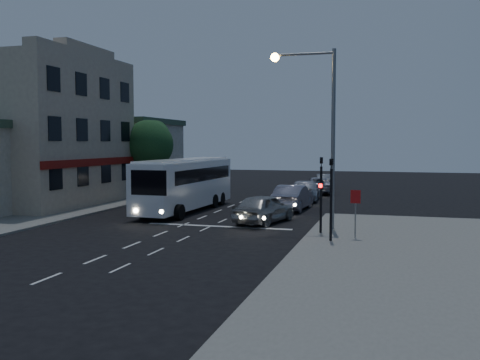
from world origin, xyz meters
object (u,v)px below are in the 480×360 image
(car_extra, at_px, (324,181))
(streetlight, at_px, (320,117))
(car_sedan_c, at_px, (318,185))
(street_tree, at_px, (149,142))
(car_sedan_b, at_px, (305,190))
(tour_bus, at_px, (186,183))
(car_suv, at_px, (264,209))
(regulatory_sign, at_px, (355,206))
(traffic_signal_side, at_px, (331,189))
(traffic_signal_main, at_px, (321,185))
(car_sedan_a, at_px, (293,197))

(car_extra, distance_m, streetlight, 26.74)
(car_sedan_c, bearing_deg, street_tree, 17.68)
(car_sedan_b, height_order, car_extra, car_sedan_b)
(tour_bus, bearing_deg, streetlight, -26.99)
(tour_bus, height_order, car_sedan_c, tour_bus)
(car_suv, height_order, regulatory_sign, regulatory_sign)
(streetlight, xyz_separation_m, street_tree, (-15.55, 12.82, -1.23))
(car_suv, relative_size, streetlight, 0.53)
(regulatory_sign, bearing_deg, traffic_signal_side, -136.08)
(car_sedan_c, height_order, traffic_signal_main, traffic_signal_main)
(traffic_signal_side, bearing_deg, car_extra, 97.51)
(tour_bus, height_order, street_tree, street_tree)
(traffic_signal_main, height_order, regulatory_sign, traffic_signal_main)
(car_sedan_b, xyz_separation_m, traffic_signal_main, (3.12, -15.21, 1.64))
(car_extra, bearing_deg, streetlight, 84.58)
(traffic_signal_main, height_order, street_tree, street_tree)
(car_sedan_b, bearing_deg, streetlight, 99.08)
(car_suv, height_order, car_sedan_b, car_suv)
(car_sedan_b, relative_size, traffic_signal_side, 1.32)
(traffic_signal_main, relative_size, regulatory_sign, 1.86)
(car_extra, distance_m, street_tree, 18.71)
(tour_bus, height_order, car_sedan_a, tour_bus)
(car_suv, relative_size, street_tree, 0.77)
(car_sedan_a, distance_m, traffic_signal_side, 11.91)
(car_sedan_b, distance_m, regulatory_sign, 16.95)
(car_sedan_c, height_order, traffic_signal_side, traffic_signal_side)
(car_suv, xyz_separation_m, car_sedan_b, (0.41, 12.19, -0.04))
(traffic_signal_main, xyz_separation_m, regulatory_sign, (1.70, -1.01, -0.82))
(car_sedan_a, bearing_deg, traffic_signal_side, 111.16)
(car_sedan_b, distance_m, car_sedan_c, 5.96)
(tour_bus, distance_m, streetlight, 11.42)
(car_suv, bearing_deg, streetlight, 167.65)
(tour_bus, bearing_deg, car_suv, -28.66)
(car_sedan_a, xyz_separation_m, car_sedan_c, (0.11, 11.95, -0.11))
(streetlight, bearing_deg, tour_bus, 150.74)
(car_sedan_a, xyz_separation_m, regulatory_sign, (4.72, -10.24, 0.76))
(car_sedan_c, relative_size, traffic_signal_side, 1.27)
(street_tree, bearing_deg, regulatory_sign, -41.08)
(car_sedan_c, distance_m, streetlight, 20.55)
(car_sedan_b, xyz_separation_m, streetlight, (2.87, -13.79, 4.95))
(traffic_signal_main, bearing_deg, regulatory_sign, -30.84)
(car_suv, bearing_deg, traffic_signal_side, 143.92)
(streetlight, bearing_deg, traffic_signal_side, -74.30)
(car_suv, distance_m, car_extra, 24.50)
(car_suv, distance_m, streetlight, 6.12)
(car_sedan_c, height_order, street_tree, street_tree)
(regulatory_sign, height_order, streetlight, streetlight)
(car_suv, xyz_separation_m, car_extra, (0.35, 24.49, -0.14))
(car_sedan_a, distance_m, car_sedan_b, 5.99)
(traffic_signal_main, distance_m, streetlight, 3.61)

